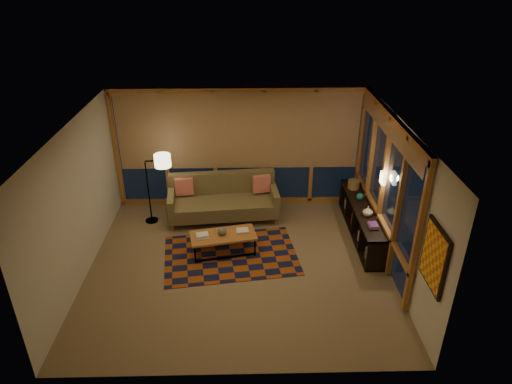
{
  "coord_description": "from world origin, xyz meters",
  "views": [
    {
      "loc": [
        0.15,
        -6.92,
        5.11
      ],
      "look_at": [
        0.33,
        0.44,
        1.3
      ],
      "focal_mm": 32.0,
      "sensor_mm": 36.0,
      "label": 1
    }
  ],
  "objects_px": {
    "sofa": "(223,200)",
    "floor_lamp": "(148,189)",
    "coffee_table": "(224,244)",
    "bookshelf": "(361,221)"
  },
  "relations": [
    {
      "from": "sofa",
      "to": "floor_lamp",
      "type": "height_order",
      "value": "floor_lamp"
    },
    {
      "from": "floor_lamp",
      "to": "coffee_table",
      "type": "bearing_deg",
      "value": -42.06
    },
    {
      "from": "coffee_table",
      "to": "floor_lamp",
      "type": "distance_m",
      "value": 2.11
    },
    {
      "from": "sofa",
      "to": "floor_lamp",
      "type": "relative_size",
      "value": 1.49
    },
    {
      "from": "floor_lamp",
      "to": "bookshelf",
      "type": "relative_size",
      "value": 0.6
    },
    {
      "from": "bookshelf",
      "to": "floor_lamp",
      "type": "bearing_deg",
      "value": 171.63
    },
    {
      "from": "bookshelf",
      "to": "sofa",
      "type": "bearing_deg",
      "value": 166.04
    },
    {
      "from": "floor_lamp",
      "to": "bookshelf",
      "type": "xyz_separation_m",
      "value": [
        4.4,
        -0.65,
        -0.45
      ]
    },
    {
      "from": "sofa",
      "to": "bookshelf",
      "type": "xyz_separation_m",
      "value": [
        2.84,
        -0.71,
        -0.15
      ]
    },
    {
      "from": "sofa",
      "to": "floor_lamp",
      "type": "bearing_deg",
      "value": 176.77
    }
  ]
}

